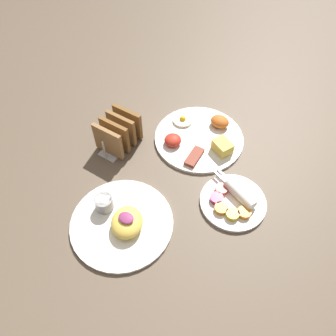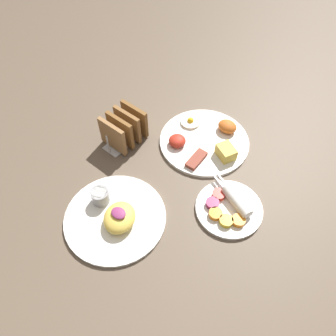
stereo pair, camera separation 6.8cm
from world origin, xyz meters
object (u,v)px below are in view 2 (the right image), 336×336
Objects in this scene: plate_condiments at (229,207)px; toast_rack at (124,129)px; plate_breakfast at (205,140)px; plate_foreground at (114,215)px.

toast_rack is (-0.39, 0.01, 0.04)m from plate_condiments.
plate_condiments is at bearing -39.60° from plate_breakfast.
toast_rack is (-0.17, 0.22, 0.03)m from plate_foreground.
plate_breakfast is 1.88× the size of toast_rack.
plate_breakfast is 0.37m from plate_foreground.
plate_foreground is at bearing -135.99° from plate_condiments.
plate_foreground is 1.81× the size of toast_rack.
plate_foreground reaches higher than plate_breakfast.
plate_condiments is at bearing 44.01° from plate_foreground.
plate_breakfast is 0.25m from toast_rack.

